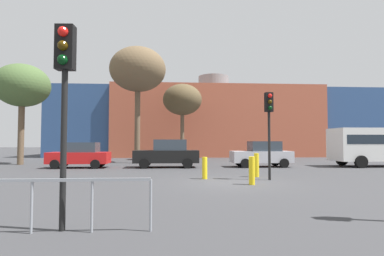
% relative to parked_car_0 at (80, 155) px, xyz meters
% --- Properties ---
extents(ground_plane, '(200.00, 200.00, 0.00)m').
position_rel_parked_car_0_xyz_m(ground_plane, '(8.72, -8.26, -0.86)').
color(ground_plane, '#38383A').
extents(building_backdrop, '(39.91, 12.13, 10.47)m').
position_rel_parked_car_0_xyz_m(building_backdrop, '(11.78, 19.30, 3.40)').
color(building_backdrop, '#B2563D').
rests_on(building_backdrop, ground_plane).
extents(parked_car_0, '(3.97, 1.95, 1.72)m').
position_rel_parked_car_0_xyz_m(parked_car_0, '(0.00, 0.00, 0.00)').
color(parked_car_0, red).
rests_on(parked_car_0, ground_plane).
extents(parked_car_1, '(4.41, 2.16, 1.91)m').
position_rel_parked_car_0_xyz_m(parked_car_1, '(5.87, 0.00, 0.09)').
color(parked_car_1, black).
rests_on(parked_car_1, ground_plane).
extents(parked_car_2, '(4.15, 2.03, 1.80)m').
position_rel_parked_car_0_xyz_m(parked_car_2, '(12.50, 0.00, 0.04)').
color(parked_car_2, silver).
rests_on(parked_car_2, ground_plane).
extents(white_bus, '(6.80, 2.62, 2.72)m').
position_rel_parked_car_0_xyz_m(white_bus, '(21.06, -0.26, 0.77)').
color(white_bus, white).
rests_on(white_bus, ground_plane).
extents(traffic_light_near_left, '(0.37, 0.37, 4.06)m').
position_rel_parked_car_0_xyz_m(traffic_light_near_left, '(3.98, -15.28, 2.13)').
color(traffic_light_near_left, black).
rests_on(traffic_light_near_left, ground_plane).
extents(traffic_light_island, '(0.38, 0.37, 4.03)m').
position_rel_parked_car_0_xyz_m(traffic_light_island, '(10.63, -7.52, 2.11)').
color(traffic_light_island, black).
rests_on(traffic_light_island, ground_plane).
extents(bare_tree_0, '(4.70, 4.70, 9.75)m').
position_rel_parked_car_0_xyz_m(bare_tree_0, '(3.33, 4.66, 6.94)').
color(bare_tree_0, brown).
rests_on(bare_tree_0, ground_plane).
extents(bare_tree_1, '(3.88, 3.88, 7.52)m').
position_rel_parked_car_0_xyz_m(bare_tree_1, '(7.26, 9.25, 5.07)').
color(bare_tree_1, brown).
rests_on(bare_tree_1, ground_plane).
extents(bare_tree_2, '(4.17, 4.17, 7.83)m').
position_rel_parked_car_0_xyz_m(bare_tree_2, '(-5.48, 3.42, 5.24)').
color(bare_tree_2, brown).
rests_on(bare_tree_2, ground_plane).
extents(bollard_yellow_0, '(0.24, 0.24, 1.03)m').
position_rel_parked_car_0_xyz_m(bollard_yellow_0, '(7.70, -6.92, -0.34)').
color(bollard_yellow_0, yellow).
rests_on(bollard_yellow_0, ground_plane).
extents(bollard_yellow_1, '(0.24, 0.24, 1.14)m').
position_rel_parked_car_0_xyz_m(bollard_yellow_1, '(9.40, -9.02, -0.29)').
color(bollard_yellow_1, yellow).
rests_on(bollard_yellow_1, ground_plane).
extents(bollard_yellow_2, '(0.24, 0.24, 1.18)m').
position_rel_parked_car_0_xyz_m(bollard_yellow_2, '(10.37, -6.26, -0.26)').
color(bollard_yellow_2, yellow).
rests_on(bollard_yellow_2, ground_plane).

